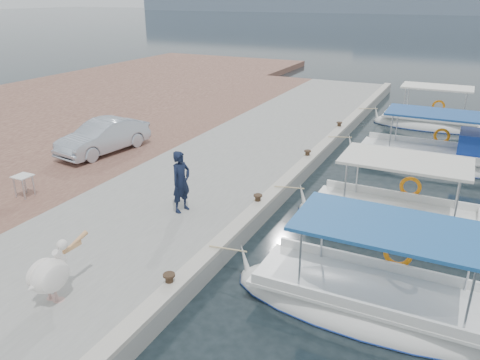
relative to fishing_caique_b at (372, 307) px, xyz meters
The scene contains 13 objects.
ground 4.28m from the fishing_caique_b, 156.33° to the left, with size 400.00×400.00×0.00m, color black.
concrete_quay 9.64m from the fishing_caique_b, 135.85° to the left, with size 6.00×40.00×0.50m, color gray.
quay_curb 7.90m from the fishing_caique_b, 121.64° to the left, with size 0.44×40.00×0.12m, color #AEA99B.
cobblestone_strip 13.68m from the fishing_caique_b, 150.59° to the left, with size 4.00×40.00×0.50m, color brown.
fishing_caique_b is the anchor object (origin of this frame).
fishing_caique_c 4.52m from the fishing_caique_b, 93.48° to the left, with size 6.11×2.27×2.83m.
fishing_caique_d 11.11m from the fishing_caique_b, 88.41° to the left, with size 7.06×2.32×2.83m.
fishing_caique_e 17.37m from the fishing_caique_b, 91.29° to the left, with size 5.87×2.06×2.83m.
mooring_bollards 5.38m from the fishing_caique_b, 142.99° to the left, with size 0.28×20.28×0.33m.
pelican 7.15m from the fishing_caique_b, 152.26° to the right, with size 0.59×1.63×1.28m.
fisherman 6.57m from the fishing_caique_b, 163.96° to the left, with size 0.70×0.46×1.92m, color black.
parked_car 13.35m from the fishing_caique_b, 156.84° to the left, with size 1.44×4.12×1.36m, color #B0BBC9.
folding_table 11.48m from the fishing_caique_b, behind, with size 0.55×0.55×0.73m.
Camera 1 is at (5.04, -10.94, 6.73)m, focal length 35.00 mm.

